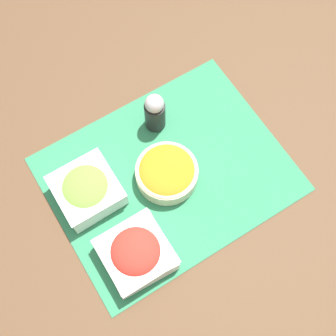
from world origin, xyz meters
The scene contains 6 objects.
ground_plane centered at (0.00, 0.00, 0.00)m, with size 3.00×3.00×0.00m, color #513823.
placemat centered at (0.00, 0.00, 0.00)m, with size 0.48×0.38×0.00m.
carrot_bowl centered at (0.01, 0.01, 0.03)m, with size 0.13×0.13×0.05m.
tomato_bowl centered at (0.14, 0.12, 0.04)m, with size 0.13×0.13×0.07m.
lettuce_bowl centered at (0.16, -0.05, 0.04)m, with size 0.12×0.12×0.06m.
pepper_shaker centered at (-0.04, -0.12, 0.06)m, with size 0.04×0.04×0.11m.
Camera 1 is at (0.19, 0.31, 0.92)m, focal length 50.00 mm.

